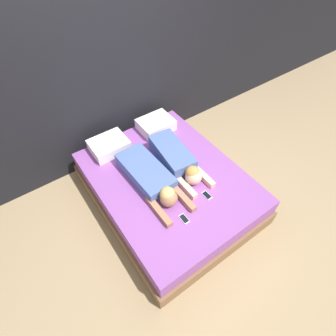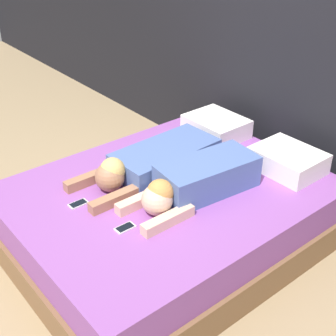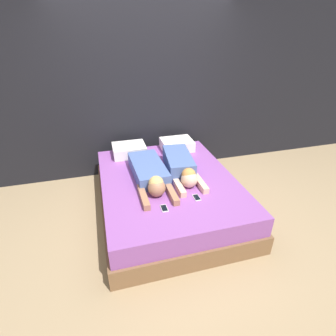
% 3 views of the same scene
% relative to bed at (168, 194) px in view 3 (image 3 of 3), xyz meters
% --- Properties ---
extents(ground_plane, '(12.00, 12.00, 0.00)m').
position_rel_bed_xyz_m(ground_plane, '(0.00, 0.00, -0.23)').
color(ground_plane, '#9E8460').
extents(wall_back, '(12.00, 0.06, 2.60)m').
position_rel_bed_xyz_m(wall_back, '(0.00, 1.22, 1.07)').
color(wall_back, black).
rests_on(wall_back, ground_plane).
extents(bed, '(1.70, 2.13, 0.47)m').
position_rel_bed_xyz_m(bed, '(0.00, 0.00, 0.00)').
color(bed, brown).
rests_on(bed, ground_plane).
extents(pillow_head_left, '(0.47, 0.38, 0.15)m').
position_rel_bed_xyz_m(pillow_head_left, '(-0.37, 0.82, 0.32)').
color(pillow_head_left, white).
rests_on(pillow_head_left, bed).
extents(pillow_head_right, '(0.47, 0.38, 0.15)m').
position_rel_bed_xyz_m(pillow_head_right, '(0.37, 0.82, 0.32)').
color(pillow_head_right, white).
rests_on(pillow_head_right, bed).
extents(person_left, '(0.40, 1.13, 0.23)m').
position_rel_bed_xyz_m(person_left, '(-0.22, 0.03, 0.33)').
color(person_left, '#4C66A5').
rests_on(person_left, bed).
extents(person_right, '(0.39, 1.00, 0.23)m').
position_rel_bed_xyz_m(person_right, '(0.19, 0.08, 0.35)').
color(person_right, '#4C66A5').
rests_on(person_right, bed).
extents(cell_phone_left, '(0.07, 0.12, 0.01)m').
position_rel_bed_xyz_m(cell_phone_left, '(-0.20, -0.58, 0.25)').
color(cell_phone_left, silver).
rests_on(cell_phone_left, bed).
extents(cell_phone_right, '(0.07, 0.12, 0.01)m').
position_rel_bed_xyz_m(cell_phone_right, '(0.19, -0.49, 0.25)').
color(cell_phone_right, silver).
rests_on(cell_phone_right, bed).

